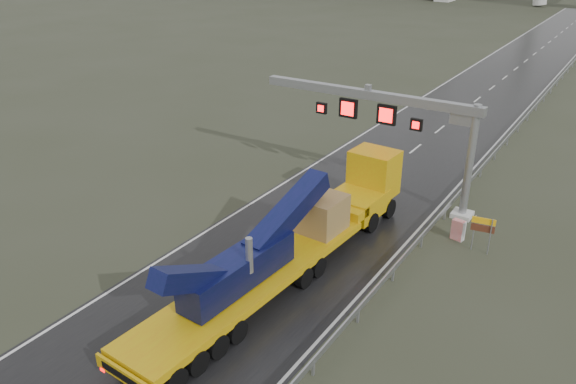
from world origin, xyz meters
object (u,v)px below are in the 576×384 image
Objects in this scene: exit_sign_pair at (483,228)px; striped_barrier at (458,230)px; heavy_haul_truck at (306,229)px; sign_gantry at (397,118)px.

striped_barrier is at bearing 145.14° from exit_sign_pair.
heavy_haul_truck is 9.73× the size of exit_sign_pair.
exit_sign_pair is at bearing -28.45° from sign_gantry.
sign_gantry is 12.20× the size of striped_barrier.
sign_gantry reaches higher than striped_barrier.
heavy_haul_truck is 17.12× the size of striped_barrier.
exit_sign_pair is 1.76× the size of striped_barrier.
heavy_haul_truck is at bearing -150.40° from exit_sign_pair.
sign_gantry reaches higher than exit_sign_pair.
striped_barrier is at bearing -28.91° from sign_gantry.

